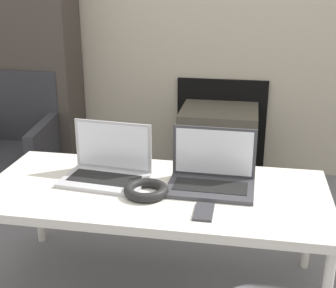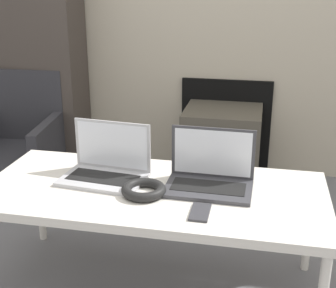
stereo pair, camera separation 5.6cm
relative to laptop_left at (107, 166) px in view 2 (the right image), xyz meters
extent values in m
cube|color=black|center=(0.39, 1.32, -0.21)|extent=(0.60, 0.03, 0.64)
cube|color=silver|center=(0.22, -0.07, -0.07)|extent=(1.39, 0.63, 0.04)
cylinder|color=silver|center=(-0.44, 0.20, -0.31)|extent=(0.04, 0.04, 0.44)
cylinder|color=silver|center=(0.87, 0.20, -0.31)|extent=(0.04, 0.04, 0.44)
cube|color=#B2B2B7|center=(0.00, -0.04, -0.04)|extent=(0.37, 0.26, 0.02)
cube|color=black|center=(0.00, -0.04, -0.03)|extent=(0.30, 0.15, 0.00)
cube|color=#B2B2B7|center=(0.01, 0.07, 0.07)|extent=(0.34, 0.04, 0.21)
cube|color=white|center=(0.01, 0.06, 0.07)|extent=(0.32, 0.03, 0.19)
cube|color=#38383D|center=(0.44, -0.04, -0.04)|extent=(0.35, 0.23, 0.02)
cube|color=black|center=(0.44, -0.04, -0.03)|extent=(0.30, 0.13, 0.00)
cube|color=#38383D|center=(0.44, 0.07, 0.07)|extent=(0.35, 0.01, 0.21)
cube|color=white|center=(0.44, 0.06, 0.07)|extent=(0.32, 0.01, 0.19)
torus|color=black|center=(0.19, -0.13, -0.03)|extent=(0.18, 0.18, 0.04)
cube|color=#333338|center=(0.43, -0.24, -0.05)|extent=(0.07, 0.13, 0.01)
cube|color=#4C473D|center=(0.39, 1.10, -0.28)|extent=(0.48, 0.44, 0.50)
cube|color=black|center=(0.39, 0.87, -0.28)|extent=(0.39, 0.01, 0.39)
cube|color=#2D2D33|center=(-0.89, 0.76, -0.32)|extent=(0.60, 0.69, 0.08)
cube|color=#2D2D33|center=(-0.92, 1.03, -0.05)|extent=(0.54, 0.16, 0.47)
cube|color=#2D2D33|center=(-0.65, 0.79, -0.18)|extent=(0.13, 0.57, 0.20)
cylinder|color=#4C3828|center=(-0.67, 0.49, -0.44)|extent=(0.04, 0.04, 0.17)
cylinder|color=#4C3828|center=(-1.10, 1.03, -0.44)|extent=(0.04, 0.04, 0.17)
cylinder|color=#4C3828|center=(-0.67, 1.03, -0.44)|extent=(0.04, 0.04, 0.17)
cube|color=#3F3833|center=(-1.01, 1.16, 0.26)|extent=(0.87, 0.30, 1.57)
camera|label=1|loc=(0.57, -1.75, 0.76)|focal=50.00mm
camera|label=2|loc=(0.63, -1.73, 0.76)|focal=50.00mm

